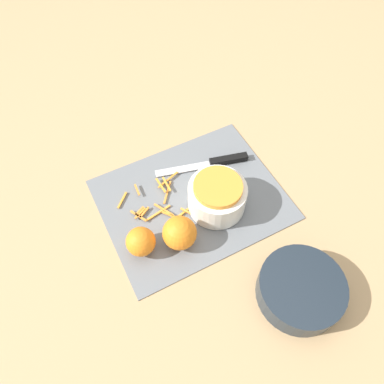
{
  "coord_description": "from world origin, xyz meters",
  "views": [
    {
      "loc": [
        0.24,
        0.47,
        0.83
      ],
      "look_at": [
        0.0,
        0.0,
        0.04
      ],
      "focal_mm": 35.0,
      "sensor_mm": 36.0,
      "label": 1
    }
  ],
  "objects_px": {
    "bowl_speckled": "(217,196)",
    "knife": "(218,162)",
    "orange_right": "(180,233)",
    "orange_left": "(141,242)",
    "bowl_dark": "(300,289)"
  },
  "relations": [
    {
      "from": "bowl_speckled",
      "to": "knife",
      "type": "distance_m",
      "value": 0.14
    },
    {
      "from": "orange_right",
      "to": "knife",
      "type": "bearing_deg",
      "value": -140.52
    },
    {
      "from": "orange_left",
      "to": "orange_right",
      "type": "bearing_deg",
      "value": 164.92
    },
    {
      "from": "bowl_speckled",
      "to": "orange_left",
      "type": "xyz_separation_m",
      "value": [
        0.22,
        0.02,
        -0.01
      ]
    },
    {
      "from": "bowl_speckled",
      "to": "bowl_dark",
      "type": "xyz_separation_m",
      "value": [
        -0.05,
        0.29,
        -0.02
      ]
    },
    {
      "from": "bowl_speckled",
      "to": "orange_right",
      "type": "distance_m",
      "value": 0.14
    },
    {
      "from": "bowl_dark",
      "to": "orange_left",
      "type": "height_order",
      "value": "orange_left"
    },
    {
      "from": "bowl_speckled",
      "to": "knife",
      "type": "relative_size",
      "value": 0.57
    },
    {
      "from": "bowl_dark",
      "to": "orange_right",
      "type": "xyz_separation_m",
      "value": [
        0.18,
        -0.24,
        0.02
      ]
    },
    {
      "from": "knife",
      "to": "orange_left",
      "type": "distance_m",
      "value": 0.32
    },
    {
      "from": "bowl_speckled",
      "to": "orange_right",
      "type": "xyz_separation_m",
      "value": [
        0.13,
        0.05,
        -0.0
      ]
    },
    {
      "from": "bowl_dark",
      "to": "knife",
      "type": "bearing_deg",
      "value": -93.35
    },
    {
      "from": "orange_left",
      "to": "knife",
      "type": "bearing_deg",
      "value": -154.02
    },
    {
      "from": "bowl_speckled",
      "to": "orange_right",
      "type": "bearing_deg",
      "value": 20.58
    },
    {
      "from": "orange_right",
      "to": "bowl_speckled",
      "type": "bearing_deg",
      "value": -159.42
    }
  ]
}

